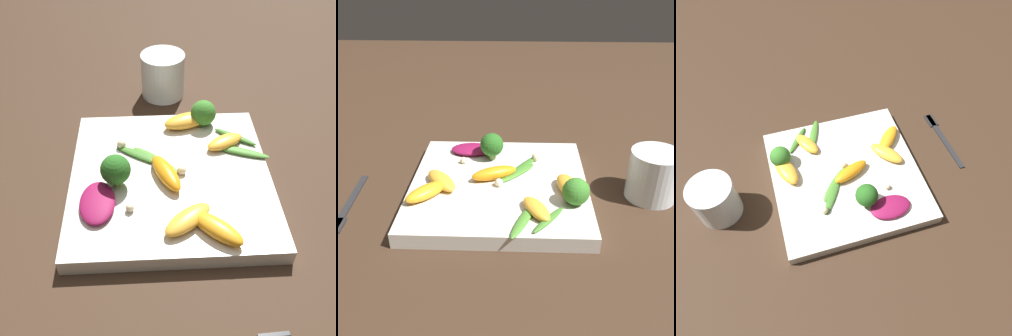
{
  "view_description": "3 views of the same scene",
  "coord_description": "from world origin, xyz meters",
  "views": [
    {
      "loc": [
        0.03,
        0.42,
        0.43
      ],
      "look_at": [
        0.0,
        -0.0,
        0.03
      ],
      "focal_mm": 42.0,
      "sensor_mm": 36.0,
      "label": 1
    },
    {
      "loc": [
        -0.57,
        -0.03,
        0.38
      ],
      "look_at": [
        0.0,
        -0.01,
        0.05
      ],
      "focal_mm": 42.0,
      "sensor_mm": 36.0,
      "label": 2
    },
    {
      "loc": [
        0.36,
        -0.11,
        0.58
      ],
      "look_at": [
        -0.0,
        -0.0,
        0.04
      ],
      "focal_mm": 35.0,
      "sensor_mm": 36.0,
      "label": 3
    }
  ],
  "objects": [
    {
      "name": "drinking_glass",
      "position": [
        0.0,
        -0.26,
        0.04
      ],
      "size": [
        0.08,
        0.08,
        0.08
      ],
      "color": "white",
      "rests_on": "ground_plane"
    },
    {
      "name": "orange_segment_1",
      "position": [
        -0.03,
        -0.12,
        0.04
      ],
      "size": [
        0.08,
        0.06,
        0.02
      ],
      "color": "#FCAD33",
      "rests_on": "plate"
    },
    {
      "name": "arugula_sprig_0",
      "position": [
        0.02,
        -0.03,
        0.03
      ],
      "size": [
        0.08,
        0.07,
        0.01
      ],
      "color": "#47842D",
      "rests_on": "plate"
    },
    {
      "name": "macadamia_nut_1",
      "position": [
        -0.02,
        -0.0,
        0.03
      ],
      "size": [
        0.01,
        0.01,
        0.01
      ],
      "color": "beige",
      "rests_on": "plate"
    },
    {
      "name": "broccoli_floret_0",
      "position": [
        0.08,
        0.02,
        0.05
      ],
      "size": [
        0.04,
        0.04,
        0.05
      ],
      "color": "#84AD5B",
      "rests_on": "plate"
    },
    {
      "name": "macadamia_nut_2",
      "position": [
        0.07,
        -0.06,
        0.03
      ],
      "size": [
        0.01,
        0.01,
        0.01
      ],
      "color": "beige",
      "rests_on": "plate"
    },
    {
      "name": "orange_segment_0",
      "position": [
        0.01,
        0.01,
        0.04
      ],
      "size": [
        0.06,
        0.08,
        0.02
      ],
      "color": "orange",
      "rests_on": "plate"
    },
    {
      "name": "macadamia_nut_0",
      "position": [
        0.06,
        0.07,
        0.03
      ],
      "size": [
        0.01,
        0.01,
        0.01
      ],
      "color": "beige",
      "rests_on": "plate"
    },
    {
      "name": "orange_segment_3",
      "position": [
        -0.09,
        -0.06,
        0.03
      ],
      "size": [
        0.07,
        0.05,
        0.02
      ],
      "color": "#FCAD33",
      "rests_on": "plate"
    },
    {
      "name": "arugula_sprig_1",
      "position": [
        0.04,
        -0.04,
        0.03
      ],
      "size": [
        0.09,
        0.06,
        0.01
      ],
      "color": "#3D7528",
      "rests_on": "plate"
    },
    {
      "name": "ground_plane",
      "position": [
        0.0,
        0.0,
        0.0
      ],
      "size": [
        2.4,
        2.4,
        0.0
      ],
      "primitive_type": "plane",
      "color": "#382619"
    },
    {
      "name": "orange_segment_4",
      "position": [
        -0.02,
        0.09,
        0.03
      ],
      "size": [
        0.08,
        0.07,
        0.02
      ],
      "color": "#FCAD33",
      "rests_on": "plate"
    },
    {
      "name": "arugula_sprig_3",
      "position": [
        -0.11,
        -0.04,
        0.03
      ],
      "size": [
        0.09,
        0.05,
        0.01
      ],
      "color": "#47842D",
      "rests_on": "plate"
    },
    {
      "name": "orange_segment_2",
      "position": [
        -0.05,
        0.11,
        0.04
      ],
      "size": [
        0.08,
        0.07,
        0.02
      ],
      "color": "orange",
      "rests_on": "plate"
    },
    {
      "name": "arugula_sprig_2",
      "position": [
        -0.11,
        -0.08,
        0.03
      ],
      "size": [
        0.07,
        0.06,
        0.01
      ],
      "color": "#3D7528",
      "rests_on": "plate"
    },
    {
      "name": "broccoli_floret_1",
      "position": [
        -0.06,
        -0.12,
        0.05
      ],
      "size": [
        0.04,
        0.04,
        0.04
      ],
      "color": "#7A9E51",
      "rests_on": "plate"
    },
    {
      "name": "plate",
      "position": [
        0.0,
        0.0,
        0.01
      ],
      "size": [
        0.29,
        0.29,
        0.03
      ],
      "color": "silver",
      "rests_on": "ground_plane"
    },
    {
      "name": "radicchio_leaf_0",
      "position": [
        0.1,
        0.06,
        0.03
      ],
      "size": [
        0.05,
        0.08,
        0.01
      ],
      "color": "maroon",
      "rests_on": "plate"
    }
  ]
}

